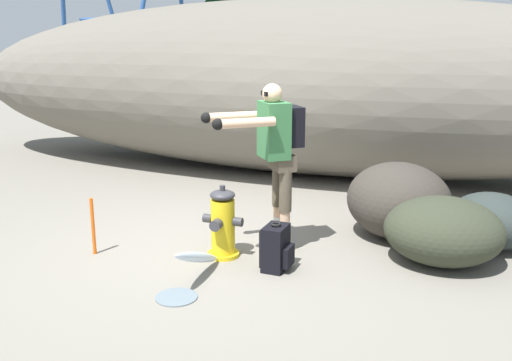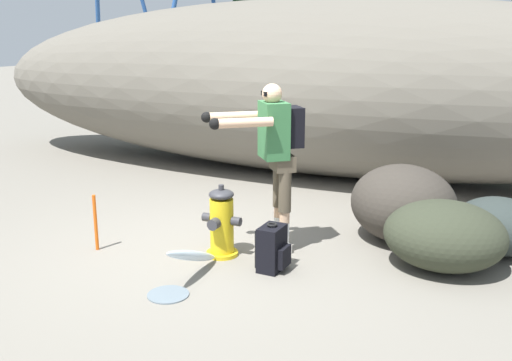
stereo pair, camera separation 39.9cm
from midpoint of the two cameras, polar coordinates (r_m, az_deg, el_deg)
ground_plane at (r=6.15m, az=-3.00°, el=-7.00°), size 56.00×56.00×0.04m
dirt_embankment at (r=9.31m, az=7.78°, el=9.12°), size 12.71×3.20×2.75m
fire_hydrant at (r=5.86m, az=-1.48°, el=-4.30°), size 0.42×0.37×0.75m
hydrant_water_jet at (r=5.37m, az=-4.53°, el=-7.99°), size 0.37×1.06×0.44m
utility_worker at (r=5.81m, az=3.84°, el=3.36°), size 1.00×0.91×1.74m
spare_backpack at (r=5.56m, az=3.70°, el=-6.78°), size 0.30×0.31×0.47m
boulder_large at (r=5.91m, az=20.03°, el=-5.14°), size 1.23×1.10×0.67m
boulder_mid at (r=6.53m, az=24.46°, el=-4.13°), size 1.22×1.21×0.58m
boulder_small at (r=6.52m, az=16.06°, el=-2.20°), size 1.59×1.57×0.84m
survey_stake at (r=6.20m, az=-13.84°, el=-4.09°), size 0.04×0.04×0.60m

